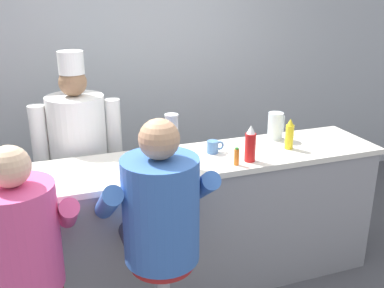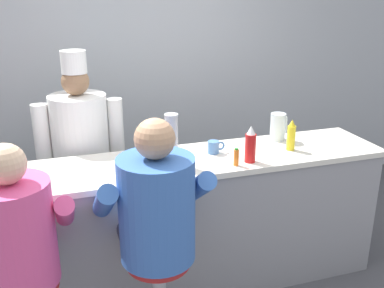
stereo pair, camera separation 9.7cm
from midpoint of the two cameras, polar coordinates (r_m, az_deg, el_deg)
wall_back at (r=4.46m, az=-8.30°, el=8.90°), size 10.00×0.06×2.70m
diner_counter at (r=3.33m, az=-1.96°, el=-10.16°), size 2.96×0.61×1.02m
ketchup_bottle_red at (r=3.07m, az=6.52°, el=-0.08°), size 0.07×0.07×0.26m
mustard_bottle_yellow at (r=3.35m, az=11.48°, el=1.15°), size 0.06×0.06×0.23m
hot_sauce_bottle_orange at (r=3.01m, az=4.76°, el=-1.63°), size 0.03×0.03×0.12m
water_pitcher_clear at (r=3.55m, az=9.78°, el=2.27°), size 0.14×0.12×0.21m
breakfast_plate at (r=3.04m, az=-7.71°, el=-2.49°), size 0.23×0.23×0.05m
coffee_mug_blue at (r=3.23m, az=1.87°, el=-0.36°), size 0.13×0.08×0.09m
cup_stack_steel at (r=2.98m, az=-3.51°, el=0.55°), size 0.09×0.09×0.35m
diner_seated_pink at (r=2.50m, az=-21.95°, el=-11.70°), size 0.60×0.59×1.46m
diner_seated_blue at (r=2.54m, az=-5.27°, el=-8.99°), size 0.64×0.63×1.52m
cook_in_whites_near at (r=3.57m, az=-14.91°, el=-1.08°), size 0.67×0.43×1.72m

